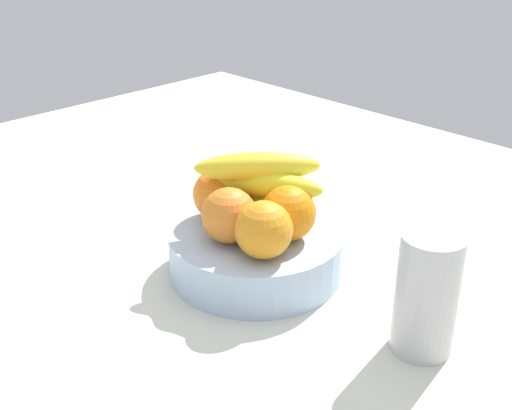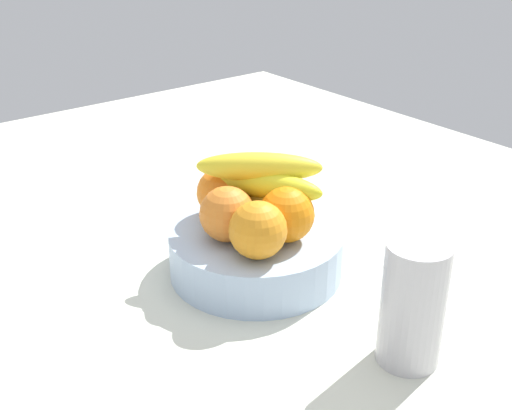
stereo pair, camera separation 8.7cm
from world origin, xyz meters
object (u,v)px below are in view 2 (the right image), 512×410
object	(u,v)px
thermos_tumbler	(411,305)
orange_back_left	(223,193)
banana_bunch	(261,189)
orange_center	(278,193)
orange_back_right	(227,214)
fruit_bowl	(256,252)
orange_front_left	(258,230)
orange_front_right	(289,214)

from	to	relation	value
thermos_tumbler	orange_back_left	bearing A→B (deg)	3.87
banana_bunch	thermos_tumbler	xyz separation A→B (cm)	(-27.18, 0.67, -4.23)
orange_center	orange_back_right	xyz separation A→B (cm)	(-0.90, 9.47, 0.00)
fruit_bowl	orange_front_left	world-z (taller)	orange_front_left
orange_front_right	fruit_bowl	bearing A→B (deg)	26.91
fruit_bowl	orange_back_right	distance (cm)	8.13
orange_back_left	banana_bunch	bearing A→B (deg)	-150.23
orange_center	orange_back_left	bearing A→B (deg)	50.46
thermos_tumbler	orange_front_left	bearing A→B (deg)	14.68
orange_front_right	orange_back_left	world-z (taller)	same
orange_back_right	thermos_tumbler	distance (cm)	27.04
orange_front_left	orange_back_left	world-z (taller)	same
banana_bunch	orange_back_left	bearing A→B (deg)	29.77
fruit_bowl	orange_front_left	size ratio (longest dim) A/B	3.23
orange_front_left	orange_front_right	size ratio (longest dim) A/B	1.00
orange_center	banana_bunch	xyz separation A→B (cm)	(-0.03, 3.14, 1.58)
orange_back_right	thermos_tumbler	xyz separation A→B (cm)	(-26.31, -5.65, -2.64)
orange_front_left	thermos_tumbler	bearing A→B (deg)	-165.32
fruit_bowl	banana_bunch	size ratio (longest dim) A/B	1.29
orange_front_right	thermos_tumbler	bearing A→B (deg)	177.89
banana_bunch	orange_back_right	bearing A→B (deg)	97.83
orange_center	fruit_bowl	bearing A→B (deg)	106.69
orange_front_left	orange_center	xyz separation A→B (cm)	(6.94, -9.13, 0.00)
orange_center	orange_back_left	world-z (taller)	same
orange_front_left	orange_front_right	distance (cm)	6.20
orange_back_right	orange_back_left	bearing A→B (deg)	-30.75
orange_front_left	thermos_tumbler	xyz separation A→B (cm)	(-20.28, -5.31, -2.64)
orange_front_left	orange_center	bearing A→B (deg)	-52.77
orange_back_left	orange_center	bearing A→B (deg)	-129.54
orange_front_left	orange_back_right	world-z (taller)	same
fruit_bowl	orange_center	bearing A→B (deg)	-73.31
orange_front_right	orange_back_left	xyz separation A→B (cm)	(10.77, 2.96, 0.00)
orange_center	orange_back_right	distance (cm)	9.51
orange_back_left	banana_bunch	world-z (taller)	banana_bunch
orange_front_left	orange_back_left	size ratio (longest dim) A/B	1.00
fruit_bowl	orange_center	distance (cm)	8.77
fruit_bowl	banana_bunch	world-z (taller)	banana_bunch
fruit_bowl	orange_front_left	bearing A→B (deg)	143.84
fruit_bowl	thermos_tumbler	bearing A→B (deg)	-176.92
orange_front_left	thermos_tumbler	size ratio (longest dim) A/B	0.50
fruit_bowl	orange_back_left	xyz separation A→B (cm)	(6.50, 0.79, 6.89)
banana_bunch	thermos_tumbler	distance (cm)	27.52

